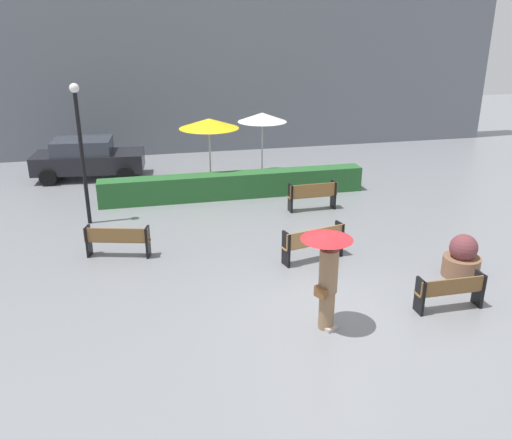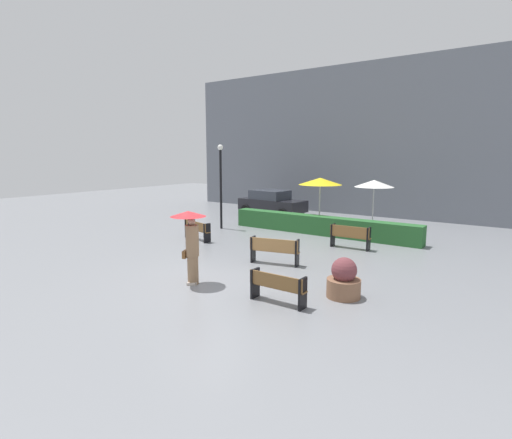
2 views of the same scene
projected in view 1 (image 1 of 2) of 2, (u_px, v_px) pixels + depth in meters
The scene contains 13 objects.
ground_plane at pixel (327, 315), 11.50m from camera, with size 60.00×60.00×0.00m, color gray.
bench_far_left at pixel (117, 239), 14.16m from camera, with size 1.73×0.75×0.84m.
bench_back_row at pixel (313, 194), 17.60m from camera, with size 1.63×0.42×0.93m.
bench_mid_center at pixel (314, 241), 13.93m from camera, with size 1.76×0.74×0.92m.
bench_near_right at pixel (451, 290), 11.57m from camera, with size 1.55×0.36×0.80m.
pedestrian_with_umbrella at pixel (327, 266), 10.53m from camera, with size 1.03×1.03×2.17m.
planter_pot at pixel (462, 258), 13.13m from camera, with size 0.90×0.90×1.09m.
lamp_post at pixel (80, 141), 15.75m from camera, with size 0.28×0.28×4.26m.
patio_umbrella_yellow at pixel (209, 124), 19.17m from camera, with size 2.16×2.16×2.62m.
patio_umbrella_white at pixel (262, 117), 20.90m from camera, with size 1.93×1.93×2.52m.
hedge_strip at pixel (234, 185), 18.91m from camera, with size 9.35×0.70×0.88m, color #28602D.
building_facade at pixel (211, 49), 24.45m from camera, with size 28.00×1.20×9.24m, color slate.
parked_car at pixel (88, 158), 21.05m from camera, with size 4.33×2.26×1.57m.
Camera 1 is at (-3.72, -9.43, 6.01)m, focal length 37.57 mm.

